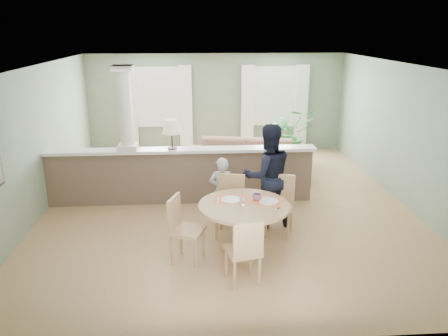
{
  "coord_description": "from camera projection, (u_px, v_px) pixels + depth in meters",
  "views": [
    {
      "loc": [
        -0.59,
        -8.02,
        3.35
      ],
      "look_at": [
        -0.12,
        -1.0,
        1.08
      ],
      "focal_mm": 35.0,
      "sensor_mm": 36.0,
      "label": 1
    }
  ],
  "objects": [
    {
      "name": "dining_table",
      "position": [
        244.0,
        215.0,
        6.58
      ],
      "size": [
        1.37,
        1.37,
        0.94
      ],
      "rotation": [
        0.0,
        0.0,
        -0.09
      ],
      "color": "tan",
      "rests_on": "ground"
    },
    {
      "name": "houseplant",
      "position": [
        288.0,
        134.0,
        11.41
      ],
      "size": [
        1.41,
        1.27,
        1.39
      ],
      "primitive_type": "imported",
      "rotation": [
        0.0,
        0.0,
        0.16
      ],
      "color": "#2B6B2D",
      "rests_on": "ground"
    },
    {
      "name": "chair_far_man",
      "position": [
        280.0,
        202.0,
        7.33
      ],
      "size": [
        0.58,
        0.58,
        1.01
      ],
      "rotation": [
        0.0,
        0.0,
        -0.35
      ],
      "color": "tan",
      "rests_on": "ground"
    },
    {
      "name": "room_shell",
      "position": [
        223.0,
        108.0,
        8.72
      ],
      "size": [
        7.02,
        8.02,
        2.71
      ],
      "color": "gray",
      "rests_on": "ground"
    },
    {
      "name": "child_person",
      "position": [
        222.0,
        191.0,
        7.65
      ],
      "size": [
        0.47,
        0.33,
        1.23
      ],
      "primitive_type": "imported",
      "rotation": [
        0.0,
        0.0,
        3.07
      ],
      "color": "#A7A8AD",
      "rests_on": "ground"
    },
    {
      "name": "chair_side",
      "position": [
        182.0,
        226.0,
        6.45
      ],
      "size": [
        0.58,
        0.58,
        1.0
      ],
      "rotation": [
        0.0,
        0.0,
        1.23
      ],
      "color": "tan",
      "rests_on": "ground"
    },
    {
      "name": "sofa",
      "position": [
        245.0,
        159.0,
        10.22
      ],
      "size": [
        3.01,
        1.62,
        0.83
      ],
      "primitive_type": "imported",
      "rotation": [
        0.0,
        0.0,
        -0.18
      ],
      "color": "brown",
      "rests_on": "ground"
    },
    {
      "name": "chair_near",
      "position": [
        245.0,
        249.0,
        5.82
      ],
      "size": [
        0.53,
        0.53,
        0.97
      ],
      "rotation": [
        0.0,
        0.0,
        3.38
      ],
      "color": "tan",
      "rests_on": "ground"
    },
    {
      "name": "ground",
      "position": [
        227.0,
        204.0,
        8.68
      ],
      "size": [
        8.0,
        8.0,
        0.0
      ],
      "primitive_type": "plane",
      "color": "tan",
      "rests_on": "ground"
    },
    {
      "name": "pony_wall",
      "position": [
        176.0,
        168.0,
        8.59
      ],
      "size": [
        5.32,
        0.38,
        2.7
      ],
      "color": "brown",
      "rests_on": "ground"
    },
    {
      "name": "man_person",
      "position": [
        268.0,
        176.0,
        7.53
      ],
      "size": [
        0.99,
        0.83,
        1.83
      ],
      "primitive_type": "imported",
      "rotation": [
        0.0,
        0.0,
        3.3
      ],
      "color": "black",
      "rests_on": "ground"
    },
    {
      "name": "chair_far_boy",
      "position": [
        230.0,
        202.0,
        7.31
      ],
      "size": [
        0.56,
        0.56,
        1.02
      ],
      "rotation": [
        0.0,
        0.0,
        -0.26
      ],
      "color": "tan",
      "rests_on": "ground"
    }
  ]
}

